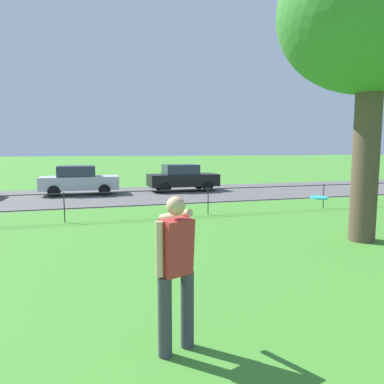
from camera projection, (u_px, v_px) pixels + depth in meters
street_strip at (72, 197)px, 17.95m from camera, size 80.00×7.87×0.01m
park_fence at (64, 202)px, 11.62m from camera, size 39.96×0.04×1.00m
tree_large_lawn at (377, 7)px, 8.72m from camera, size 4.83×5.04×7.76m
person_thrower at (175, 269)px, 4.10m from camera, size 0.49×0.85×1.85m
frisbee at (319, 198)px, 5.60m from camera, size 0.30×0.30×0.04m
car_silver_far_left at (79, 180)px, 18.90m from camera, size 4.05×1.90×1.54m
car_black_far_right at (182, 178)px, 20.61m from camera, size 4.04×1.88×1.54m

